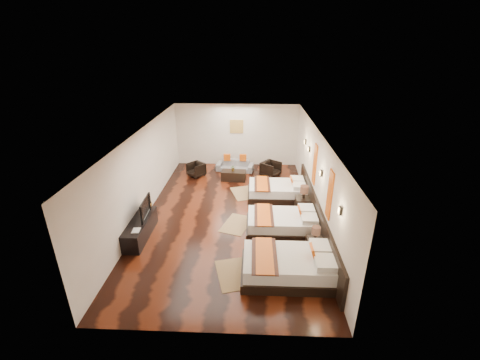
{
  "coord_description": "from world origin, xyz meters",
  "views": [
    {
      "loc": [
        0.75,
        -9.29,
        5.28
      ],
      "look_at": [
        0.34,
        0.33,
        1.1
      ],
      "focal_mm": 23.83,
      "sensor_mm": 36.0,
      "label": 1
    }
  ],
  "objects_px": {
    "nightstand_a": "(315,245)",
    "book": "(132,231)",
    "bed_far": "(278,190)",
    "tv_console": "(140,229)",
    "tv": "(142,208)",
    "bed_near": "(290,266)",
    "sofa": "(235,166)",
    "coffee_table": "(234,175)",
    "figurine": "(146,203)",
    "armchair_left": "(196,169)",
    "nightstand_b": "(303,204)",
    "table_plant": "(233,168)",
    "bed_mid": "(283,223)",
    "armchair_right": "(271,169)"
  },
  "relations": [
    {
      "from": "bed_near",
      "to": "sofa",
      "type": "xyz_separation_m",
      "value": [
        -1.73,
        6.89,
        -0.07
      ]
    },
    {
      "from": "bed_far",
      "to": "figurine",
      "type": "relative_size",
      "value": 6.12
    },
    {
      "from": "bed_near",
      "to": "bed_far",
      "type": "relative_size",
      "value": 1.07
    },
    {
      "from": "bed_near",
      "to": "figurine",
      "type": "height_order",
      "value": "figurine"
    },
    {
      "from": "armchair_left",
      "to": "table_plant",
      "type": "relative_size",
      "value": 2.68
    },
    {
      "from": "tv",
      "to": "armchair_left",
      "type": "bearing_deg",
      "value": -13.02
    },
    {
      "from": "armchair_right",
      "to": "coffee_table",
      "type": "xyz_separation_m",
      "value": [
        -1.55,
        -0.47,
        -0.12
      ]
    },
    {
      "from": "bed_near",
      "to": "tv_console",
      "type": "bearing_deg",
      "value": 160.02
    },
    {
      "from": "armchair_right",
      "to": "nightstand_a",
      "type": "bearing_deg",
      "value": -133.02
    },
    {
      "from": "sofa",
      "to": "armchair_right",
      "type": "bearing_deg",
      "value": -12.08
    },
    {
      "from": "bed_near",
      "to": "armchair_left",
      "type": "bearing_deg",
      "value": 118.36
    },
    {
      "from": "tv_console",
      "to": "tv",
      "type": "bearing_deg",
      "value": 78.3
    },
    {
      "from": "bed_near",
      "to": "nightstand_b",
      "type": "bearing_deg",
      "value": 76.75
    },
    {
      "from": "book",
      "to": "bed_far",
      "type": "bearing_deg",
      "value": 38.43
    },
    {
      "from": "tv_console",
      "to": "armchair_left",
      "type": "bearing_deg",
      "value": 79.8
    },
    {
      "from": "bed_far",
      "to": "book",
      "type": "relative_size",
      "value": 7.81
    },
    {
      "from": "nightstand_a",
      "to": "nightstand_b",
      "type": "height_order",
      "value": "nightstand_b"
    },
    {
      "from": "bed_far",
      "to": "nightstand_a",
      "type": "bearing_deg",
      "value": -77.53
    },
    {
      "from": "tv_console",
      "to": "sofa",
      "type": "bearing_deg",
      "value": 65.29
    },
    {
      "from": "bed_mid",
      "to": "tv_console",
      "type": "height_order",
      "value": "bed_mid"
    },
    {
      "from": "armchair_left",
      "to": "tv_console",
      "type": "bearing_deg",
      "value": -58.92
    },
    {
      "from": "bed_near",
      "to": "sofa",
      "type": "distance_m",
      "value": 7.11
    },
    {
      "from": "tv_console",
      "to": "tv",
      "type": "distance_m",
      "value": 0.61
    },
    {
      "from": "tv_console",
      "to": "armchair_left",
      "type": "height_order",
      "value": "armchair_left"
    },
    {
      "from": "bed_far",
      "to": "figurine",
      "type": "height_order",
      "value": "figurine"
    },
    {
      "from": "bed_far",
      "to": "figurine",
      "type": "bearing_deg",
      "value": -154.19
    },
    {
      "from": "bed_far",
      "to": "nightstand_b",
      "type": "xyz_separation_m",
      "value": [
        0.75,
        -1.13,
        0.07
      ]
    },
    {
      "from": "figurine",
      "to": "armchair_left",
      "type": "relative_size",
      "value": 0.55
    },
    {
      "from": "bed_far",
      "to": "tv_console",
      "type": "relative_size",
      "value": 1.19
    },
    {
      "from": "book",
      "to": "armchair_left",
      "type": "distance_m",
      "value": 5.33
    },
    {
      "from": "nightstand_b",
      "to": "sofa",
      "type": "bearing_deg",
      "value": 123.61
    },
    {
      "from": "table_plant",
      "to": "armchair_left",
      "type": "bearing_deg",
      "value": 167.7
    },
    {
      "from": "nightstand_a",
      "to": "armchair_left",
      "type": "xyz_separation_m",
      "value": [
        -4.1,
        5.3,
        -0.0
      ]
    },
    {
      "from": "coffee_table",
      "to": "nightstand_b",
      "type": "bearing_deg",
      "value": -47.21
    },
    {
      "from": "nightstand_b",
      "to": "table_plant",
      "type": "height_order",
      "value": "nightstand_b"
    },
    {
      "from": "bed_near",
      "to": "tv",
      "type": "height_order",
      "value": "tv"
    },
    {
      "from": "bed_far",
      "to": "tv",
      "type": "height_order",
      "value": "tv"
    },
    {
      "from": "nightstand_a",
      "to": "sofa",
      "type": "height_order",
      "value": "nightstand_a"
    },
    {
      "from": "nightstand_a",
      "to": "book",
      "type": "distance_m",
      "value": 4.95
    },
    {
      "from": "sofa",
      "to": "armchair_right",
      "type": "height_order",
      "value": "armchair_right"
    },
    {
      "from": "tv_console",
      "to": "armchair_right",
      "type": "height_order",
      "value": "armchair_right"
    },
    {
      "from": "tv",
      "to": "armchair_right",
      "type": "distance_m",
      "value": 6.06
    },
    {
      "from": "bed_far",
      "to": "armchair_left",
      "type": "relative_size",
      "value": 3.34
    },
    {
      "from": "bed_near",
      "to": "coffee_table",
      "type": "relative_size",
      "value": 2.3
    },
    {
      "from": "nightstand_b",
      "to": "coffee_table",
      "type": "relative_size",
      "value": 0.99
    },
    {
      "from": "figurine",
      "to": "table_plant",
      "type": "height_order",
      "value": "figurine"
    },
    {
      "from": "bed_mid",
      "to": "figurine",
      "type": "height_order",
      "value": "figurine"
    },
    {
      "from": "book",
      "to": "coffee_table",
      "type": "bearing_deg",
      "value": 63.16
    },
    {
      "from": "bed_near",
      "to": "coffee_table",
      "type": "height_order",
      "value": "bed_near"
    },
    {
      "from": "bed_near",
      "to": "coffee_table",
      "type": "bearing_deg",
      "value": 106.5
    }
  ]
}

